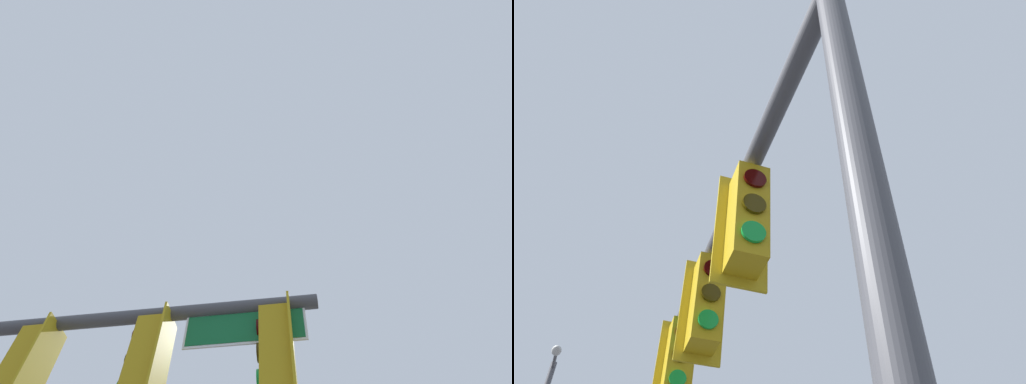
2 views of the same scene
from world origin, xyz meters
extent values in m
cylinder|color=#47474C|center=(-4.15, -7.93, 5.30)|extent=(5.55, 0.58, 0.19)
cube|color=gold|center=(-4.79, -7.88, 4.63)|extent=(0.07, 0.52, 1.30)
cube|color=#B79314|center=(-4.98, -7.87, 4.63)|extent=(0.38, 0.34, 1.10)
cylinder|color=#B79314|center=(-4.98, -7.87, 5.24)|extent=(0.04, 0.04, 0.12)
cylinder|color=#340503|center=(-5.18, -7.86, 4.96)|extent=(0.05, 0.22, 0.22)
cylinder|color=#392D05|center=(-5.18, -7.86, 4.63)|extent=(0.05, 0.22, 0.22)
cube|color=gold|center=(-3.27, -7.99, 4.63)|extent=(0.07, 0.52, 1.30)
cube|color=#B79314|center=(-3.45, -7.98, 4.63)|extent=(0.38, 0.34, 1.10)
cylinder|color=#B79314|center=(-3.45, -7.98, 5.24)|extent=(0.04, 0.04, 0.12)
cylinder|color=#340503|center=(-3.65, -7.96, 4.96)|extent=(0.05, 0.22, 0.22)
cylinder|color=#392D05|center=(-3.65, -7.96, 4.63)|extent=(0.05, 0.22, 0.22)
cube|color=gold|center=(-1.74, -8.10, 4.63)|extent=(0.07, 0.52, 1.30)
cube|color=#B79314|center=(-1.93, -8.08, 4.63)|extent=(0.38, 0.34, 1.10)
cylinder|color=#B79314|center=(-1.93, -8.08, 5.24)|extent=(0.04, 0.04, 0.12)
cylinder|color=#340503|center=(-2.13, -8.07, 4.96)|extent=(0.05, 0.22, 0.22)
cylinder|color=#392D05|center=(-2.13, -8.07, 4.63)|extent=(0.05, 0.22, 0.22)
cylinder|color=green|center=(-2.13, -8.07, 4.30)|extent=(0.05, 0.22, 0.22)
cube|color=#0F602D|center=(-2.30, -8.06, 5.00)|extent=(1.44, 0.14, 0.42)
cube|color=white|center=(-2.30, -8.06, 5.00)|extent=(1.50, 0.13, 0.48)
camera|label=1|loc=(-1.93, -12.08, 1.84)|focal=28.00mm
camera|label=2|loc=(-8.22, -6.67, 1.56)|focal=35.00mm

